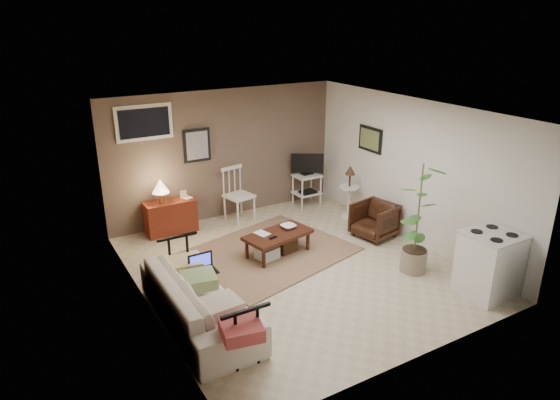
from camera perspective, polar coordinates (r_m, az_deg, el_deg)
floor at (r=7.71m, az=1.80°, el=-7.71°), size 5.00×5.00×0.00m
art_back at (r=9.05m, az=-9.48°, el=6.19°), size 0.50×0.03×0.60m
art_right at (r=9.22m, az=10.28°, el=6.85°), size 0.03×0.60×0.45m
window at (r=8.67m, az=-15.27°, el=8.52°), size 0.96×0.03×0.60m
rug at (r=8.13m, az=-1.39°, el=-6.04°), size 2.91×2.54×0.02m
coffee_table at (r=7.97m, az=-0.28°, el=-4.87°), size 1.17×0.76×0.41m
sofa at (r=6.34m, az=-9.33°, el=-10.31°), size 0.64×2.19×0.86m
sofa_pillows at (r=6.10m, az=-8.03°, el=-10.49°), size 0.42×2.09×0.15m
sofa_end_rails at (r=6.40m, az=-8.23°, el=-10.51°), size 0.59×2.19×0.74m
laptop at (r=6.65m, az=-8.89°, el=-7.47°), size 0.34×0.25×0.23m
red_console at (r=8.97m, az=-12.49°, el=-1.54°), size 0.88×0.39×1.02m
spindle_chair at (r=9.29m, az=-4.76°, el=0.47°), size 0.54×0.54×1.01m
tv_stand at (r=9.97m, az=3.12°, el=2.49°), size 0.57×0.41×1.07m
side_table at (r=9.42m, az=7.95°, el=1.65°), size 0.38×0.38×1.02m
armchair at (r=8.75m, az=10.75°, el=-2.11°), size 0.72×0.75×0.67m
potted_plant at (r=7.50m, az=15.52°, el=-1.65°), size 0.43×0.43×1.71m
stove at (r=7.41m, az=22.81°, el=-6.73°), size 0.70×0.65×0.92m
bowl at (r=8.05m, az=0.96°, el=-2.47°), size 0.24×0.09×0.23m
book_table at (r=7.78m, az=-2.56°, el=-3.30°), size 0.18×0.06×0.24m
book_console at (r=8.90m, az=-11.05°, el=0.71°), size 0.15×0.05×0.20m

